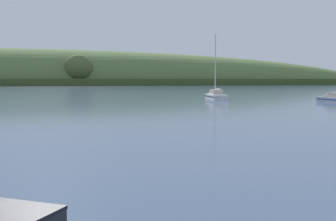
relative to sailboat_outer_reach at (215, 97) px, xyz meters
The scene contains 2 objects.
far_shoreline_hill 178.81m from the sailboat_outer_reach, 109.31° to the left, with size 546.53×92.81×37.96m.
sailboat_outer_reach is the anchor object (origin of this frame).
Camera 1 is at (-4.04, 12.54, 3.13)m, focal length 46.38 mm.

